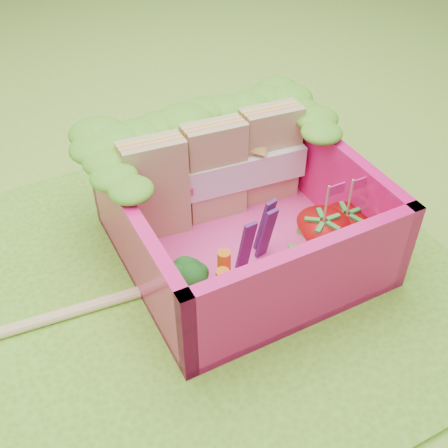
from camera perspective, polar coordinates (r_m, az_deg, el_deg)
ground at (r=3.17m, az=-1.09°, el=-5.32°), size 14.00×14.00×0.00m
placemat at (r=3.16m, az=-1.09°, el=-5.13°), size 2.60×2.60×0.03m
bento_floor at (r=3.26m, az=1.75°, el=-2.37°), size 1.30×1.30×0.05m
bento_box at (r=3.09m, az=1.84°, el=0.98°), size 1.30×1.30×0.55m
lettuce_ruffle at (r=3.24m, az=-2.25°, el=10.41°), size 1.43×0.83×0.11m
sandwich_stack at (r=3.27m, az=-0.88°, el=5.38°), size 1.12×0.28×0.62m
broccoli at (r=2.82m, az=-3.86°, el=-5.66°), size 0.32×0.32×0.24m
carrot_sticks at (r=2.88m, az=-0.06°, el=-5.54°), size 0.12×0.16×0.26m
purple_wedges at (r=3.02m, az=3.60°, el=-1.09°), size 0.25×0.13×0.38m
strawberry_left at (r=3.08m, az=9.78°, el=-1.74°), size 0.28×0.28×0.52m
strawberry_right at (r=3.20m, az=12.07°, el=-0.65°), size 0.24×0.24×0.48m
snap_peas at (r=3.25m, az=9.82°, el=-1.99°), size 0.58×0.52×0.05m
chopsticks at (r=3.05m, az=-21.51°, el=-10.17°), size 2.46×0.28×0.05m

